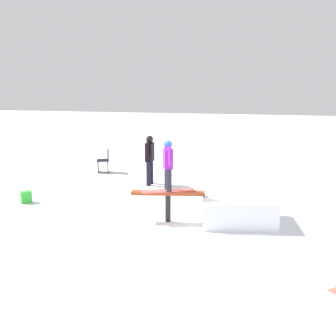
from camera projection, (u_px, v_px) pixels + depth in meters
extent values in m
plane|color=white|center=(168.00, 221.00, 11.90)|extent=(60.00, 60.00, 0.00)
cylinder|color=black|center=(168.00, 208.00, 11.83)|extent=(0.14, 0.14, 0.71)
cube|color=#A53F1E|center=(168.00, 193.00, 11.75)|extent=(1.87, 0.53, 0.08)
cube|color=white|center=(238.00, 210.00, 11.74)|extent=(1.99, 1.73, 0.67)
cube|color=#E85D58|center=(168.00, 191.00, 11.73)|extent=(1.36, 0.73, 0.03)
cylinder|color=#2A2636|center=(167.00, 178.00, 11.80)|extent=(0.14, 0.14, 0.55)
cylinder|color=#2A2636|center=(169.00, 181.00, 11.55)|extent=(0.14, 0.14, 0.55)
cube|color=purple|center=(168.00, 159.00, 11.57)|extent=(0.31, 0.38, 0.51)
cylinder|color=purple|center=(167.00, 153.00, 11.74)|extent=(0.18, 0.31, 0.47)
cylinder|color=purple|center=(169.00, 156.00, 11.34)|extent=(0.18, 0.31, 0.47)
sphere|color=blue|center=(168.00, 144.00, 11.49)|extent=(0.21, 0.21, 0.21)
cylinder|color=black|center=(151.00, 172.00, 15.79)|extent=(0.16, 0.16, 0.80)
cylinder|color=black|center=(149.00, 174.00, 15.51)|extent=(0.16, 0.16, 0.80)
cube|color=black|center=(150.00, 152.00, 15.50)|extent=(0.25, 0.39, 0.62)
cylinder|color=black|center=(152.00, 147.00, 15.70)|extent=(0.10, 0.22, 0.55)
cylinder|color=black|center=(148.00, 149.00, 15.25)|extent=(0.10, 0.22, 0.55)
sphere|color=black|center=(150.00, 139.00, 15.42)|extent=(0.24, 0.24, 0.24)
cube|color=#3F3F44|center=(98.00, 167.00, 17.56)|extent=(0.14, 0.39, 0.44)
cube|color=#3F3F44|center=(108.00, 166.00, 17.60)|extent=(0.14, 0.39, 0.44)
cube|color=black|center=(103.00, 160.00, 17.53)|extent=(0.55, 0.55, 0.04)
cube|color=black|center=(108.00, 154.00, 17.50)|extent=(0.16, 0.43, 0.40)
cube|color=green|center=(26.00, 197.00, 13.54)|extent=(0.37, 0.36, 0.34)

